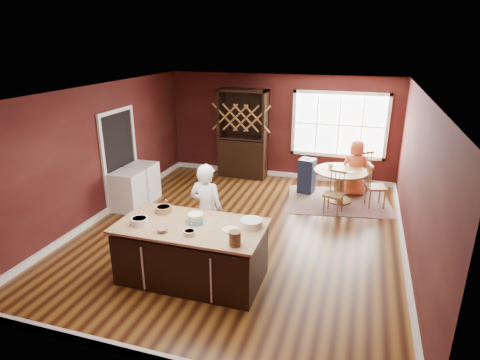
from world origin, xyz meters
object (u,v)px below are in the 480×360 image
(baker, at_px, (207,211))
(toddler, at_px, (310,160))
(dining_table, at_px, (340,179))
(layer_cake, at_px, (196,218))
(hutch, at_px, (243,134))
(washer, at_px, (128,191))
(chair_south, at_px, (334,193))
(chair_east, at_px, (376,185))
(dryer, at_px, (143,182))
(high_chair, at_px, (307,175))
(seated_woman, at_px, (355,168))
(chair_north, at_px, (359,170))
(kitchen_island, at_px, (192,253))

(baker, xyz_separation_m, toddler, (1.24, 3.49, -0.01))
(dining_table, bearing_deg, baker, -122.28)
(layer_cake, bearing_deg, hutch, 98.59)
(hutch, relative_size, washer, 2.71)
(baker, xyz_separation_m, chair_south, (1.91, 2.42, -0.36))
(chair_east, xyz_separation_m, dryer, (-5.12, -1.15, -0.07))
(chair_east, height_order, high_chair, chair_east)
(dining_table, relative_size, dryer, 1.40)
(hutch, bearing_deg, dryer, -126.55)
(chair_south, distance_m, seated_woman, 1.32)
(chair_south, xyz_separation_m, hutch, (-2.56, 1.81, 0.70))
(dining_table, height_order, toddler, toddler)
(layer_cake, relative_size, dryer, 0.40)
(dining_table, height_order, chair_south, chair_south)
(dryer, bearing_deg, dining_table, 15.60)
(baker, height_order, layer_cake, baker)
(baker, relative_size, dryer, 1.92)
(hutch, xyz_separation_m, dryer, (-1.71, -2.30, -0.73))
(chair_south, distance_m, chair_north, 1.65)
(kitchen_island, distance_m, seated_woman, 4.94)
(kitchen_island, relative_size, seated_woman, 1.65)
(dining_table, relative_size, toddler, 4.61)
(chair_east, bearing_deg, chair_north, 5.86)
(kitchen_island, distance_m, chair_north, 5.29)
(toddler, bearing_deg, baker, -109.48)
(dining_table, distance_m, baker, 3.73)
(kitchen_island, xyz_separation_m, chair_south, (1.87, 3.16, 0.03))
(chair_south, bearing_deg, layer_cake, -107.45)
(seated_woman, height_order, dryer, seated_woman)
(toddler, bearing_deg, seated_woman, 9.16)
(washer, bearing_deg, hutch, 59.88)
(chair_east, distance_m, toddler, 1.61)
(dining_table, relative_size, layer_cake, 3.54)
(seated_woman, height_order, hutch, hutch)
(chair_north, height_order, hutch, hutch)
(chair_east, bearing_deg, toddler, 57.96)
(chair_north, height_order, high_chair, chair_north)
(kitchen_island, xyz_separation_m, washer, (-2.40, 2.03, -0.01))
(baker, bearing_deg, dining_table, -116.93)
(seated_woman, distance_m, high_chair, 1.14)
(chair_south, xyz_separation_m, toddler, (-0.67, 1.08, 0.34))
(layer_cake, relative_size, toddler, 1.30)
(seated_woman, bearing_deg, dryer, 7.29)
(hutch, bearing_deg, chair_south, -35.28)
(layer_cake, bearing_deg, dining_table, 63.27)
(chair_south, relative_size, toddler, 3.58)
(seated_woman, height_order, washer, seated_woman)
(kitchen_island, height_order, chair_east, chair_east)
(chair_east, bearing_deg, hutch, 54.51)
(chair_north, height_order, washer, chair_north)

